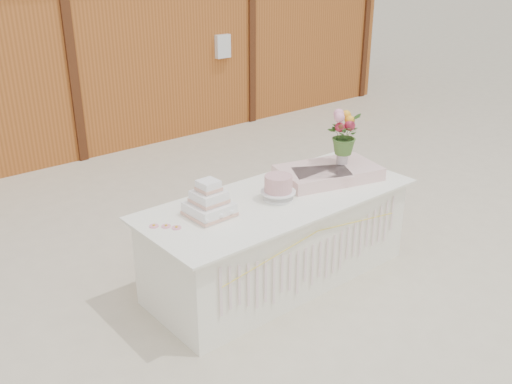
% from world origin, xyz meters
% --- Properties ---
extents(ground, '(80.00, 80.00, 0.00)m').
position_xyz_m(ground, '(0.00, 0.00, 0.00)').
color(ground, beige).
rests_on(ground, ground).
extents(barn, '(12.60, 4.60, 3.30)m').
position_xyz_m(barn, '(-0.01, 5.99, 1.68)').
color(barn, '#A15621').
rests_on(barn, ground).
extents(cake_table, '(2.40, 1.00, 0.77)m').
position_xyz_m(cake_table, '(0.00, -0.00, 0.39)').
color(cake_table, white).
rests_on(cake_table, ground).
extents(wedding_cake, '(0.33, 0.33, 0.29)m').
position_xyz_m(wedding_cake, '(-0.65, 0.08, 0.87)').
color(wedding_cake, white).
rests_on(wedding_cake, cake_table).
extents(pink_cake_stand, '(0.29, 0.29, 0.21)m').
position_xyz_m(pink_cake_stand, '(-0.04, -0.03, 0.89)').
color(pink_cake_stand, white).
rests_on(pink_cake_stand, cake_table).
extents(satin_runner, '(0.99, 0.73, 0.11)m').
position_xyz_m(satin_runner, '(0.62, 0.03, 0.83)').
color(satin_runner, beige).
rests_on(satin_runner, cake_table).
extents(flower_vase, '(0.10, 0.10, 0.14)m').
position_xyz_m(flower_vase, '(0.78, 0.02, 0.95)').
color(flower_vase, '#A2A2A6').
rests_on(flower_vase, satin_runner).
extents(bouquet, '(0.41, 0.40, 0.35)m').
position_xyz_m(bouquet, '(0.78, 0.02, 1.20)').
color(bouquet, '#3F6729').
rests_on(bouquet, flower_vase).
extents(loose_flowers, '(0.15, 0.35, 0.02)m').
position_xyz_m(loose_flowers, '(-1.01, 0.10, 0.78)').
color(loose_flowers, pink).
rests_on(loose_flowers, cake_table).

